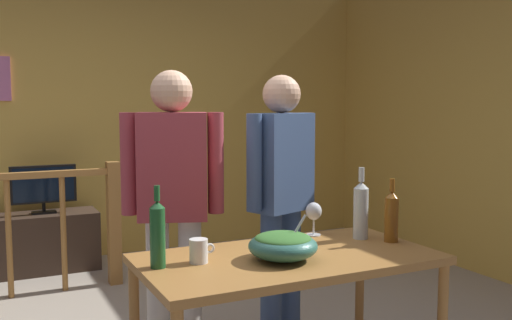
% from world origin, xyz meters
% --- Properties ---
extents(back_wall, '(5.99, 0.10, 2.75)m').
position_xyz_m(back_wall, '(0.00, 2.67, 1.38)').
color(back_wall, gold).
rests_on(back_wall, ground_plane).
extents(side_wall_right, '(0.10, 4.00, 2.75)m').
position_xyz_m(side_wall_right, '(2.99, 0.80, 1.38)').
color(side_wall_right, gold).
rests_on(side_wall_right, ground_plane).
extents(tv_console, '(0.90, 0.40, 0.52)m').
position_xyz_m(tv_console, '(-0.44, 2.32, 0.26)').
color(tv_console, '#38281E').
rests_on(tv_console, ground_plane).
extents(flat_screen_tv, '(0.55, 0.12, 0.43)m').
position_xyz_m(flat_screen_tv, '(-0.44, 2.29, 0.77)').
color(flat_screen_tv, black).
rests_on(flat_screen_tv, tv_console).
extents(serving_table, '(1.41, 0.74, 0.76)m').
position_xyz_m(serving_table, '(0.36, -0.64, 0.69)').
color(serving_table, '#9E6B33').
rests_on(serving_table, ground_plane).
extents(salad_bowl, '(0.32, 0.32, 0.21)m').
position_xyz_m(salad_bowl, '(0.30, -0.70, 0.83)').
color(salad_bowl, '#337060').
rests_on(salad_bowl, serving_table).
extents(wine_glass, '(0.09, 0.09, 0.18)m').
position_xyz_m(wine_glass, '(0.69, -0.34, 0.89)').
color(wine_glass, silver).
rests_on(wine_glass, serving_table).
extents(wine_bottle_green, '(0.07, 0.07, 0.37)m').
position_xyz_m(wine_bottle_green, '(-0.26, -0.57, 0.92)').
color(wine_bottle_green, '#1E5628').
rests_on(wine_bottle_green, serving_table).
extents(wine_bottle_clear, '(0.08, 0.08, 0.38)m').
position_xyz_m(wine_bottle_clear, '(0.88, -0.51, 0.92)').
color(wine_bottle_clear, silver).
rests_on(wine_bottle_clear, serving_table).
extents(wine_bottle_amber, '(0.07, 0.07, 0.33)m').
position_xyz_m(wine_bottle_amber, '(0.98, -0.64, 0.90)').
color(wine_bottle_amber, brown).
rests_on(wine_bottle_amber, serving_table).
extents(mug_white, '(0.12, 0.08, 0.11)m').
position_xyz_m(mug_white, '(-0.07, -0.58, 0.82)').
color(mug_white, white).
rests_on(mug_white, serving_table).
extents(person_standing_left, '(0.54, 0.34, 1.67)m').
position_xyz_m(person_standing_left, '(0.02, 0.06, 0.98)').
color(person_standing_left, beige).
rests_on(person_standing_left, ground_plane).
extents(person_standing_right, '(0.54, 0.34, 1.65)m').
position_xyz_m(person_standing_right, '(0.71, 0.06, 0.98)').
color(person_standing_right, '#3D5684').
rests_on(person_standing_right, ground_plane).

